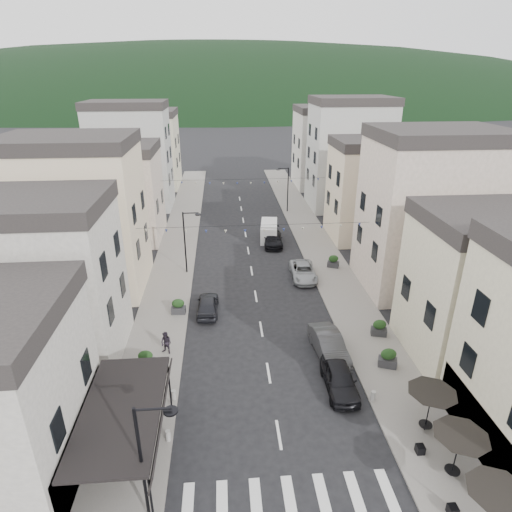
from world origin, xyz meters
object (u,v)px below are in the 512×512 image
at_px(parked_car_a, 340,379).
at_px(pedestrian_b, 166,343).
at_px(parked_car_c, 303,271).
at_px(parked_car_d, 273,238).
at_px(delivery_van, 269,230).
at_px(parked_car_b, 329,345).
at_px(parked_car_e, 208,305).
at_px(pedestrian_a, 158,375).

height_order(parked_car_a, pedestrian_b, pedestrian_b).
distance_m(parked_car_c, parked_car_d, 8.66).
height_order(parked_car_c, delivery_van, delivery_van).
relative_size(parked_car_b, parked_car_e, 1.17).
relative_size(parked_car_e, pedestrian_b, 2.52).
bearing_deg(parked_car_c, pedestrian_a, -127.18).
bearing_deg(pedestrian_a, parked_car_c, 52.51).
bearing_deg(parked_car_c, parked_car_a, -90.13).
bearing_deg(parked_car_e, delivery_van, -110.86).
relative_size(parked_car_b, pedestrian_b, 2.94).
bearing_deg(parked_car_a, parked_car_e, 131.33).
bearing_deg(parked_car_e, pedestrian_a, 73.91).
relative_size(parked_car_a, parked_car_d, 0.89).
bearing_deg(pedestrian_a, pedestrian_b, 89.26).
bearing_deg(parked_car_e, parked_car_d, -114.07).
xyz_separation_m(parked_car_e, delivery_van, (6.52, 15.54, 0.36)).
distance_m(parked_car_d, pedestrian_b, 21.31).
relative_size(parked_car_a, parked_car_c, 0.92).
relative_size(parked_car_d, pedestrian_b, 3.03).
bearing_deg(parked_car_d, parked_car_c, -74.60).
bearing_deg(parked_car_d, parked_car_b, -82.59).
bearing_deg(parked_car_b, pedestrian_a, -173.38).
xyz_separation_m(parked_car_c, delivery_van, (-2.05, 10.11, 0.39)).
bearing_deg(parked_car_d, parked_car_e, -112.58).
relative_size(parked_car_a, pedestrian_b, 2.70).
relative_size(parked_car_d, pedestrian_a, 3.05).
xyz_separation_m(parked_car_d, pedestrian_b, (-9.38, -19.13, 0.22)).
height_order(parked_car_d, pedestrian_b, pedestrian_b).
relative_size(parked_car_c, delivery_van, 1.01).
distance_m(parked_car_e, pedestrian_a, 8.89).
bearing_deg(pedestrian_a, parked_car_d, 68.63).
bearing_deg(parked_car_b, parked_car_e, 137.73).
height_order(parked_car_d, parked_car_e, parked_car_d).
bearing_deg(delivery_van, parked_car_a, -79.15).
xyz_separation_m(parked_car_a, delivery_van, (-1.49, 25.00, 0.31)).
xyz_separation_m(delivery_van, pedestrian_a, (-9.27, -24.00, -0.13)).
xyz_separation_m(parked_car_e, pedestrian_a, (-2.75, -8.45, 0.23)).
distance_m(pedestrian_a, pedestrian_b, 3.23).
bearing_deg(pedestrian_b, parked_car_d, 91.91).
distance_m(parked_car_b, parked_car_e, 10.21).
relative_size(parked_car_b, parked_car_d, 0.97).
relative_size(delivery_van, pedestrian_b, 2.90).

